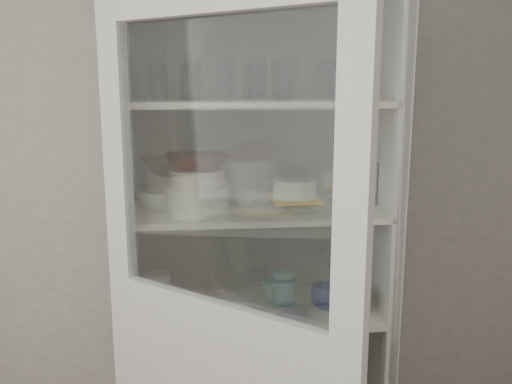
% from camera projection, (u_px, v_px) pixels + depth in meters
% --- Properties ---
extents(wall_back, '(3.60, 0.02, 2.60)m').
position_uv_depth(wall_back, '(203.00, 187.00, 2.24)').
color(wall_back, '#98958F').
rests_on(wall_back, ground).
extents(pantry_cabinet, '(1.00, 0.45, 2.10)m').
position_uv_depth(pantry_cabinet, '(255.00, 281.00, 2.17)').
color(pantry_cabinet, silver).
rests_on(pantry_cabinet, floor).
extents(cupboard_door, '(0.72, 0.61, 2.00)m').
position_uv_depth(cupboard_door, '(221.00, 373.00, 1.61)').
color(cupboard_door, silver).
rests_on(cupboard_door, floor).
extents(tumbler_0, '(0.09, 0.09, 0.15)m').
position_uv_depth(tumbler_0, '(136.00, 79.00, 1.77)').
color(tumbler_0, silver).
rests_on(tumbler_0, shelf_glass).
extents(tumbler_1, '(0.10, 0.10, 0.15)m').
position_uv_depth(tumbler_1, '(221.00, 78.00, 1.81)').
color(tumbler_1, silver).
rests_on(tumbler_1, shelf_glass).
extents(tumbler_2, '(0.07, 0.07, 0.14)m').
position_uv_depth(tumbler_2, '(236.00, 80.00, 1.83)').
color(tumbler_2, silver).
rests_on(tumbler_2, shelf_glass).
extents(tumbler_3, '(0.07, 0.07, 0.14)m').
position_uv_depth(tumbler_3, '(288.00, 80.00, 1.84)').
color(tumbler_3, silver).
rests_on(tumbler_3, shelf_glass).
extents(tumbler_4, '(0.09, 0.09, 0.14)m').
position_uv_depth(tumbler_4, '(281.00, 80.00, 1.85)').
color(tumbler_4, silver).
rests_on(tumbler_4, shelf_glass).
extents(tumbler_5, '(0.10, 0.10, 0.15)m').
position_uv_depth(tumbler_5, '(342.00, 78.00, 1.82)').
color(tumbler_5, silver).
rests_on(tumbler_5, shelf_glass).
extents(tumbler_6, '(0.08, 0.08, 0.14)m').
position_uv_depth(tumbler_6, '(336.00, 80.00, 1.84)').
color(tumbler_6, silver).
rests_on(tumbler_6, shelf_glass).
extents(tumbler_7, '(0.07, 0.07, 0.13)m').
position_uv_depth(tumbler_7, '(160.00, 82.00, 1.91)').
color(tumbler_7, silver).
rests_on(tumbler_7, shelf_glass).
extents(tumbler_8, '(0.07, 0.07, 0.12)m').
position_uv_depth(tumbler_8, '(190.00, 83.00, 1.96)').
color(tumbler_8, silver).
rests_on(tumbler_8, shelf_glass).
extents(tumbler_9, '(0.08, 0.08, 0.15)m').
position_uv_depth(tumbler_9, '(257.00, 80.00, 1.94)').
color(tumbler_9, silver).
rests_on(tumbler_9, shelf_glass).
extents(goblet_0, '(0.07, 0.07, 0.16)m').
position_uv_depth(goblet_0, '(192.00, 78.00, 2.05)').
color(goblet_0, silver).
rests_on(goblet_0, shelf_glass).
extents(goblet_1, '(0.07, 0.07, 0.16)m').
position_uv_depth(goblet_1, '(258.00, 77.00, 2.03)').
color(goblet_1, silver).
rests_on(goblet_1, shelf_glass).
extents(goblet_2, '(0.07, 0.07, 0.16)m').
position_uv_depth(goblet_2, '(328.00, 77.00, 2.10)').
color(goblet_2, silver).
rests_on(goblet_2, shelf_glass).
extents(goblet_3, '(0.08, 0.08, 0.17)m').
position_uv_depth(goblet_3, '(359.00, 76.00, 2.09)').
color(goblet_3, silver).
rests_on(goblet_3, shelf_glass).
extents(plate_stack_front, '(0.23, 0.23, 0.10)m').
position_uv_depth(plate_stack_front, '(198.00, 199.00, 1.96)').
color(plate_stack_front, white).
rests_on(plate_stack_front, shelf_plates).
extents(plate_stack_back, '(0.19, 0.19, 0.06)m').
position_uv_depth(plate_stack_back, '(164.00, 196.00, 2.10)').
color(plate_stack_back, white).
rests_on(plate_stack_back, shelf_plates).
extents(cream_bowl, '(0.25, 0.25, 0.06)m').
position_uv_depth(cream_bowl, '(197.00, 177.00, 1.95)').
color(cream_bowl, white).
rests_on(cream_bowl, plate_stack_front).
extents(terracotta_bowl, '(0.26, 0.26, 0.05)m').
position_uv_depth(terracotta_bowl, '(197.00, 162.00, 1.93)').
color(terracotta_bowl, '#45190E').
rests_on(terracotta_bowl, cream_bowl).
extents(glass_platter, '(0.37, 0.37, 0.02)m').
position_uv_depth(glass_platter, '(295.00, 203.00, 2.08)').
color(glass_platter, silver).
rests_on(glass_platter, shelf_plates).
extents(yellow_trivet, '(0.19, 0.19, 0.01)m').
position_uv_depth(yellow_trivet, '(295.00, 199.00, 2.07)').
color(yellow_trivet, yellow).
rests_on(yellow_trivet, glass_platter).
extents(white_ramekin, '(0.21, 0.21, 0.07)m').
position_uv_depth(white_ramekin, '(295.00, 188.00, 2.07)').
color(white_ramekin, white).
rests_on(white_ramekin, yellow_trivet).
extents(grey_bowl_stack, '(0.14, 0.14, 0.16)m').
position_uv_depth(grey_bowl_stack, '(360.00, 183.00, 2.11)').
color(grey_bowl_stack, '#A9B2B4').
rests_on(grey_bowl_stack, shelf_plates).
extents(mug_blue, '(0.13, 0.13, 0.09)m').
position_uv_depth(mug_blue, '(325.00, 296.00, 2.11)').
color(mug_blue, navy).
rests_on(mug_blue, shelf_mugs).
extents(mug_teal, '(0.12, 0.12, 0.09)m').
position_uv_depth(mug_teal, '(273.00, 291.00, 2.17)').
color(mug_teal, teal).
rests_on(mug_teal, shelf_mugs).
extents(mug_white, '(0.11, 0.11, 0.10)m').
position_uv_depth(mug_white, '(356.00, 301.00, 2.05)').
color(mug_white, white).
rests_on(mug_white, shelf_mugs).
extents(teal_jar, '(0.10, 0.10, 0.12)m').
position_uv_depth(teal_jar, '(283.00, 288.00, 2.15)').
color(teal_jar, teal).
rests_on(teal_jar, shelf_mugs).
extents(measuring_cups, '(0.09, 0.09, 0.04)m').
position_uv_depth(measuring_cups, '(184.00, 310.00, 2.05)').
color(measuring_cups, '#A7A6B9').
rests_on(measuring_cups, shelf_mugs).
extents(white_canister, '(0.14, 0.14, 0.14)m').
position_uv_depth(white_canister, '(156.00, 290.00, 2.11)').
color(white_canister, white).
rests_on(white_canister, shelf_mugs).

